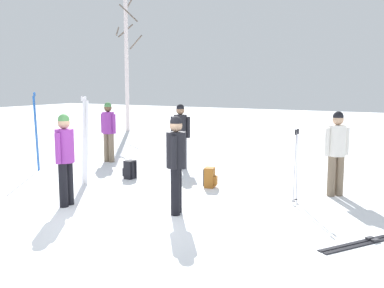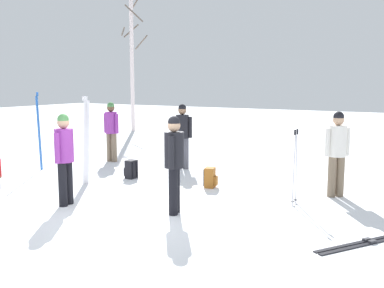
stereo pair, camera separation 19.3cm
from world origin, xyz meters
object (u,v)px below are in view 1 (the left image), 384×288
(person_1, at_px, (180,132))
(ski_pair_planted_1, at_px, (36,132))
(ski_pair_lying_1, at_px, (370,241))
(birch_tree_0, at_px, (127,55))
(water_bottle_0, at_px, (172,170))
(person_3, at_px, (108,128))
(person_4, at_px, (65,154))
(person_2, at_px, (176,158))
(backpack_2, at_px, (130,170))
(backpack_1, at_px, (210,178))
(person_0, at_px, (337,148))
(ski_poles_0, at_px, (296,164))
(ski_pair_planted_0, at_px, (85,141))

(person_1, xyz_separation_m, ski_pair_planted_1, (-3.08, -2.05, 0.03))
(ski_pair_lying_1, height_order, birch_tree_0, birch_tree_0)
(person_1, relative_size, water_bottle_0, 7.51)
(person_3, relative_size, ski_pair_planted_1, 0.84)
(person_4, bearing_deg, water_bottle_0, 85.91)
(person_2, relative_size, backpack_2, 3.90)
(ski_pair_planted_1, xyz_separation_m, backpack_1, (4.72, 0.54, -0.80))
(person_0, height_order, water_bottle_0, person_0)
(person_4, distance_m, ski_pair_planted_1, 3.66)
(ski_poles_0, bearing_deg, birch_tree_0, 140.43)
(person_2, bearing_deg, ski_pair_lying_1, 2.96)
(person_1, distance_m, water_bottle_0, 1.17)
(person_4, relative_size, ski_pair_lying_1, 1.04)
(person_2, relative_size, ski_pair_planted_1, 0.84)
(birch_tree_0, bearing_deg, backpack_1, -44.25)
(ski_pair_planted_0, distance_m, birch_tree_0, 11.23)
(person_1, height_order, ski_pair_lying_1, person_1)
(person_3, xyz_separation_m, water_bottle_0, (2.52, -0.65, -0.87))
(ski_poles_0, bearing_deg, water_bottle_0, 161.20)
(person_2, relative_size, backpack_1, 3.90)
(person_0, height_order, ski_pair_planted_0, ski_pair_planted_0)
(person_3, relative_size, birch_tree_0, 0.25)
(ski_pair_lying_1, xyz_separation_m, backpack_2, (-5.61, 1.74, 0.20))
(person_0, bearing_deg, person_3, 172.67)
(person_1, distance_m, birch_tree_0, 9.81)
(person_0, xyz_separation_m, ski_pair_planted_0, (-5.10, -1.67, 0.00))
(person_1, bearing_deg, ski_pair_planted_0, -109.60)
(ski_pair_planted_1, height_order, birch_tree_0, birch_tree_0)
(person_0, relative_size, ski_pair_planted_1, 0.84)
(person_2, bearing_deg, ski_pair_planted_0, 162.23)
(person_0, relative_size, person_2, 1.00)
(backpack_2, bearing_deg, birch_tree_0, 127.26)
(ski_pair_planted_0, bearing_deg, backpack_1, 23.22)
(ski_pair_planted_1, height_order, water_bottle_0, ski_pair_planted_1)
(person_3, bearing_deg, water_bottle_0, -14.50)
(person_0, bearing_deg, ski_pair_planted_1, -171.31)
(person_4, height_order, ski_poles_0, person_4)
(ski_pair_lying_1, relative_size, backpack_1, 3.75)
(person_0, bearing_deg, ski_poles_0, -118.63)
(backpack_2, bearing_deg, ski_pair_planted_1, -171.15)
(person_3, distance_m, birch_tree_0, 8.46)
(backpack_1, bearing_deg, person_4, -123.01)
(person_1, distance_m, backpack_1, 2.35)
(person_1, relative_size, ski_pair_planted_1, 0.84)
(ski_pair_lying_1, bearing_deg, birch_tree_0, 139.90)
(person_1, bearing_deg, water_bottle_0, -76.05)
(ski_pair_planted_0, relative_size, backpack_2, 4.49)
(ski_poles_0, bearing_deg, person_0, 61.37)
(water_bottle_0, bearing_deg, backpack_1, -27.60)
(person_2, xyz_separation_m, water_bottle_0, (-1.81, 2.79, -0.87))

